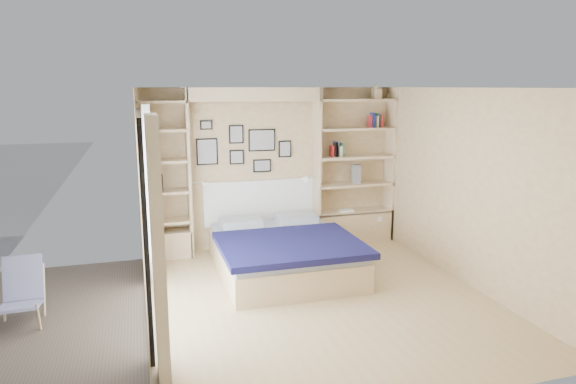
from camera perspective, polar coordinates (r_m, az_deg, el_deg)
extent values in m
plane|color=tan|center=(6.36, 3.34, -11.65)|extent=(4.50, 4.50, 0.00)
plane|color=#D3B480|center=(8.09, -1.90, 2.67)|extent=(4.00, 0.00, 4.00)
plane|color=#D3B480|center=(4.01, 14.48, -7.13)|extent=(4.00, 0.00, 4.00)
plane|color=#D3B480|center=(5.64, -16.03, -1.77)|extent=(0.00, 4.50, 4.50)
plane|color=#D3B480|center=(6.90, 19.31, 0.44)|extent=(0.00, 4.50, 4.50)
plane|color=white|center=(5.84, 3.64, 11.49)|extent=(4.50, 4.50, 0.00)
cube|color=#D5B487|center=(7.70, -10.98, 2.00)|extent=(0.04, 0.35, 2.50)
cube|color=#D5B487|center=(8.13, 3.20, 2.69)|extent=(0.04, 0.35, 2.50)
cube|color=#D5B487|center=(7.75, -3.81, 10.79)|extent=(2.00, 0.35, 0.20)
cube|color=#D5B487|center=(8.64, 11.25, 3.02)|extent=(0.04, 0.35, 2.50)
cube|color=#D5B487|center=(7.67, -16.04, 1.72)|extent=(0.04, 0.35, 2.50)
cube|color=#D5B487|center=(8.58, 7.23, -3.75)|extent=(1.30, 0.35, 0.50)
cube|color=#D5B487|center=(7.92, -13.22, -5.65)|extent=(0.70, 0.35, 0.40)
cube|color=black|center=(5.50, -16.30, 8.23)|extent=(0.04, 2.08, 0.06)
cube|color=black|center=(6.03, -15.08, -13.10)|extent=(0.04, 2.08, 0.06)
cube|color=black|center=(4.69, -15.44, -6.33)|extent=(0.04, 0.06, 2.20)
cube|color=black|center=(6.67, -15.79, -1.04)|extent=(0.04, 0.06, 2.20)
cube|color=silver|center=(5.67, -15.76, -3.03)|extent=(0.01, 2.00, 2.20)
cube|color=white|center=(4.41, -14.23, -6.74)|extent=(0.10, 0.45, 2.30)
cube|color=white|center=(6.93, -15.10, -0.10)|extent=(0.10, 0.45, 2.30)
cube|color=#D5B487|center=(8.51, 7.28, -2.12)|extent=(1.30, 0.35, 0.04)
cube|color=#D5B487|center=(8.42, 7.35, 0.85)|extent=(1.30, 0.35, 0.04)
cube|color=#D5B487|center=(8.35, 7.43, 3.89)|extent=(1.30, 0.35, 0.04)
cube|color=#D5B487|center=(8.30, 7.52, 6.97)|extent=(1.30, 0.35, 0.04)
cube|color=#D5B487|center=(8.27, 7.60, 10.08)|extent=(1.30, 0.35, 0.04)
cube|color=#D5B487|center=(7.83, -13.33, -3.20)|extent=(0.70, 0.35, 0.04)
cube|color=#D5B487|center=(7.73, -13.49, 0.03)|extent=(0.70, 0.35, 0.04)
cube|color=#D5B487|center=(7.65, -13.65, 3.33)|extent=(0.70, 0.35, 0.04)
cube|color=#D5B487|center=(7.60, -13.81, 6.69)|extent=(0.70, 0.35, 0.04)
cube|color=#D5B487|center=(7.58, -13.96, 9.70)|extent=(0.70, 0.35, 0.04)
cube|color=#D5B487|center=(7.12, -0.58, -7.42)|extent=(1.73, 2.16, 0.38)
cube|color=#9FA4AD|center=(7.04, -0.58, -5.58)|extent=(1.69, 2.12, 0.10)
cube|color=#11103A|center=(6.68, 0.27, -5.91)|extent=(1.83, 1.51, 0.08)
cube|color=#9FA4AD|center=(7.64, -5.29, -3.38)|extent=(0.59, 0.43, 0.12)
cube|color=#9FA4AD|center=(7.85, 0.91, -2.93)|extent=(0.59, 0.43, 0.12)
cube|color=white|center=(8.13, -2.96, -1.11)|extent=(1.83, 0.04, 0.70)
cube|color=black|center=(7.84, -8.98, 4.45)|extent=(0.32, 0.02, 0.40)
cube|color=gray|center=(7.83, -8.97, 4.44)|extent=(0.28, 0.01, 0.36)
cube|color=black|center=(7.88, -5.78, 6.40)|extent=(0.22, 0.02, 0.28)
cube|color=gray|center=(7.87, -5.76, 6.40)|extent=(0.18, 0.01, 0.24)
cube|color=black|center=(7.92, -5.73, 3.88)|extent=(0.22, 0.02, 0.22)
cube|color=gray|center=(7.91, -5.71, 3.87)|extent=(0.18, 0.01, 0.18)
cube|color=black|center=(7.98, -2.92, 5.78)|extent=(0.42, 0.02, 0.34)
cube|color=gray|center=(7.96, -2.90, 5.78)|extent=(0.38, 0.01, 0.30)
cube|color=black|center=(8.03, -2.89, 2.94)|extent=(0.28, 0.02, 0.20)
cube|color=gray|center=(8.02, -2.88, 2.93)|extent=(0.24, 0.01, 0.16)
cube|color=black|center=(8.09, -0.35, 4.81)|extent=(0.20, 0.02, 0.26)
cube|color=gray|center=(8.07, -0.33, 4.80)|extent=(0.16, 0.01, 0.22)
cube|color=black|center=(7.80, -9.08, 7.37)|extent=(0.18, 0.02, 0.14)
cube|color=gray|center=(7.79, -9.07, 7.36)|extent=(0.14, 0.01, 0.10)
cylinder|color=silver|center=(7.67, -9.85, 1.01)|extent=(0.20, 0.02, 0.02)
cone|color=white|center=(7.68, -9.10, 0.90)|extent=(0.13, 0.12, 0.15)
cylinder|color=silver|center=(8.04, 2.43, 1.66)|extent=(0.20, 0.02, 0.02)
cone|color=white|center=(8.01, 1.75, 1.48)|extent=(0.13, 0.12, 0.15)
cube|color=#A51E1E|center=(8.17, 4.88, 4.55)|extent=(0.02, 0.15, 0.18)
cube|color=navy|center=(8.19, 5.29, 4.79)|extent=(0.03, 0.15, 0.24)
cube|color=black|center=(8.19, 5.27, 4.73)|extent=(0.03, 0.15, 0.23)
cube|color=#BFB28C|center=(8.22, 5.76, 4.54)|extent=(0.04, 0.15, 0.17)
cube|color=#26593F|center=(8.23, 5.99, 4.72)|extent=(0.03, 0.15, 0.22)
cube|color=#A4282E|center=(8.38, 9.06, 7.77)|extent=(0.02, 0.15, 0.19)
cube|color=navy|center=(8.40, 9.35, 7.90)|extent=(0.03, 0.15, 0.23)
cube|color=#BFB28C|center=(8.44, 9.82, 7.72)|extent=(0.04, 0.15, 0.18)
cube|color=#26593F|center=(8.44, 9.92, 7.85)|extent=(0.03, 0.15, 0.22)
cube|color=#A51E1E|center=(8.46, 10.21, 7.81)|extent=(0.03, 0.15, 0.21)
cube|color=navy|center=(7.70, -14.12, 0.86)|extent=(0.02, 0.15, 0.20)
cube|color=black|center=(7.69, -13.85, 1.01)|extent=(0.03, 0.15, 0.23)
cube|color=#D5B487|center=(8.41, 9.81, 10.68)|extent=(0.13, 0.13, 0.15)
cone|color=#D5B487|center=(8.41, 9.83, 11.46)|extent=(0.20, 0.20, 0.08)
cube|color=slate|center=(8.40, 7.59, 2.00)|extent=(0.12, 0.12, 0.30)
cube|color=white|center=(8.40, 6.49, -2.05)|extent=(0.22, 0.16, 0.03)
cylinder|color=tan|center=(6.02, -25.97, -12.41)|extent=(0.03, 0.12, 0.35)
cylinder|color=tan|center=(6.51, -29.00, -10.07)|extent=(0.04, 0.29, 0.58)
cylinder|color=tan|center=(6.44, -25.50, -9.94)|extent=(0.04, 0.29, 0.58)
cube|color=#3A3FA6|center=(6.19, -27.67, -11.20)|extent=(0.42, 0.50, 0.13)
cube|color=#3A3FA6|center=(6.44, -27.37, -8.43)|extent=(0.41, 0.21, 0.47)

